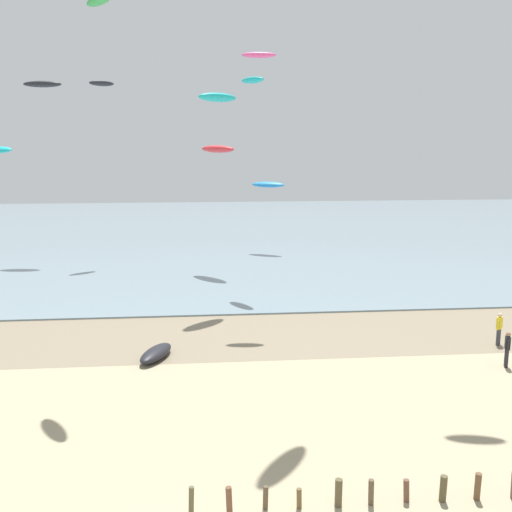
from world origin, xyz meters
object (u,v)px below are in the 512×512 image
Objects in this scene: kite_aloft_6 at (253,80)px; kite_aloft_10 at (259,55)px; person_mid_beach at (499,328)px; person_nearest_camera at (507,348)px; kite_aloft_8 at (42,84)px; kite_aloft_0 at (268,185)px; kite_aloft_1 at (218,149)px; kite_aloft_2 at (99,0)px; kite_aloft_9 at (218,97)px; grounded_kite at (156,353)px; kite_aloft_5 at (102,83)px.

kite_aloft_10 is at bearing -33.73° from kite_aloft_6.
kite_aloft_6 is (-11.62, 13.95, 13.68)m from person_mid_beach.
kite_aloft_8 reaches higher than person_nearest_camera.
kite_aloft_0 is at bearing 137.25° from kite_aloft_6.
kite_aloft_2 is (-5.51, -20.92, 6.36)m from kite_aloft_1.
kite_aloft_2 is at bearing 21.90° from kite_aloft_9.
kite_aloft_2 is at bearing -176.59° from person_mid_beach.
grounded_kite is at bearing -54.41° from kite_aloft_6.
person_mid_beach is 21.14m from kite_aloft_9.
kite_aloft_6 is (-10.46, 16.94, 13.68)m from person_nearest_camera.
kite_aloft_1 is at bearing 84.61° from kite_aloft_0.
kite_aloft_10 is (2.30, -2.83, 2.16)m from kite_aloft_9.
kite_aloft_8 reaches higher than kite_aloft_6.
kite_aloft_2 is at bearing 113.79° from kite_aloft_8.
kite_aloft_2 is at bearing 51.54° from kite_aloft_10.
kite_aloft_8 is at bearing -91.26° from kite_aloft_9.
kite_aloft_2 is 17.08m from kite_aloft_6.
person_nearest_camera is 32.20m from kite_aloft_0.
grounded_kite is 17.71m from kite_aloft_10.
kite_aloft_8 is 1.07× the size of kite_aloft_9.
kite_aloft_1 is 10.42m from kite_aloft_9.
person_mid_beach is 0.75× the size of kite_aloft_5.
person_mid_beach is 0.51× the size of kite_aloft_8.
kite_aloft_1 is 7.84m from kite_aloft_6.
kite_aloft_0 is 19.79m from kite_aloft_9.
person_nearest_camera is 23.90m from kite_aloft_2.
kite_aloft_2 is (-18.26, 1.84, 15.31)m from person_nearest_camera.
grounded_kite is at bearing 171.05° from person_nearest_camera.
kite_aloft_6 is (-2.68, -13.81, 8.12)m from kite_aloft_0.
person_mid_beach is 0.55× the size of kite_aloft_9.
kite_aloft_9 is at bearing 123.90° from kite_aloft_2.
person_nearest_camera is 0.78× the size of kite_aloft_2.
kite_aloft_1 is (-12.76, 22.75, 8.95)m from person_nearest_camera.
person_mid_beach reaches higher than grounded_kite.
person_nearest_camera is at bearing 92.75° from kite_aloft_5.
kite_aloft_0 is (-8.94, 27.76, 5.56)m from person_mid_beach.
kite_aloft_2 is at bearing -45.58° from grounded_kite.
kite_aloft_6 is at bearing 101.37° from kite_aloft_5.
person_mid_beach is 19.91m from kite_aloft_10.
person_nearest_camera is 43.08m from kite_aloft_8.
kite_aloft_8 is (-9.46, 27.79, -0.85)m from kite_aloft_2.
kite_aloft_5 is (-9.64, 5.19, 5.46)m from kite_aloft_1.
person_nearest_camera is 24.15m from kite_aloft_6.
kite_aloft_1 is 1.79× the size of kite_aloft_10.
kite_aloft_5 is 0.69× the size of kite_aloft_8.
kite_aloft_9 is at bearing -42.53° from kite_aloft_1.
person_mid_beach is at bearing 113.26° from grounded_kite.
kite_aloft_10 reaches higher than kite_aloft_6.
person_nearest_camera is 21.98m from kite_aloft_9.
kite_aloft_5 is (-14.62, -2.81, 8.85)m from kite_aloft_0.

